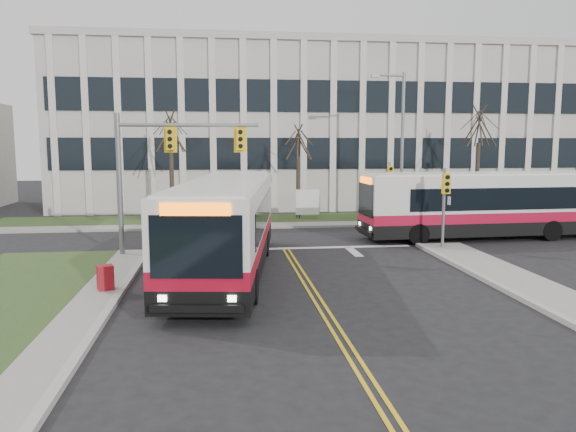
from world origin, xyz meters
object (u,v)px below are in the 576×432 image
(streetlight, at_px, (400,139))
(bus_cross, at_px, (483,207))
(newspaper_box_red, at_px, (105,280))
(bus_main, at_px, (226,228))
(directory_sign, at_px, (308,203))

(streetlight, bearing_deg, bus_cross, -69.38)
(bus_cross, xyz_separation_m, newspaper_box_red, (-17.25, -8.75, -1.20))
(streetlight, height_order, bus_main, streetlight)
(directory_sign, height_order, newspaper_box_red, directory_sign)
(streetlight, bearing_deg, bus_main, -130.49)
(directory_sign, relative_size, bus_main, 0.15)
(bus_main, bearing_deg, bus_cross, 32.81)
(directory_sign, bearing_deg, bus_main, -110.73)
(directory_sign, bearing_deg, newspaper_box_red, -119.43)
(bus_cross, distance_m, newspaper_box_red, 19.38)
(bus_cross, bearing_deg, newspaper_box_red, -65.70)
(directory_sign, bearing_deg, streetlight, -13.23)
(directory_sign, height_order, bus_cross, bus_cross)
(directory_sign, distance_m, newspaper_box_red, 18.94)
(bus_main, distance_m, newspaper_box_red, 4.90)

